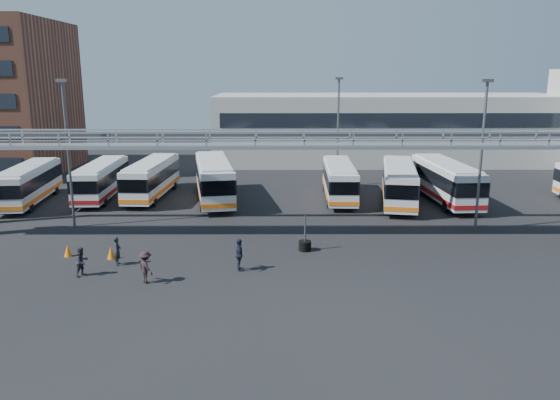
{
  "coord_description": "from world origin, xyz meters",
  "views": [
    {
      "loc": [
        -1.62,
        -29.13,
        10.61
      ],
      "look_at": [
        -1.49,
        6.0,
        2.39
      ],
      "focal_mm": 35.0,
      "sensor_mm": 36.0,
      "label": 1
    }
  ],
  "objects_px": {
    "bus_7": "(445,180)",
    "bus_3": "(214,178)",
    "bus_0": "(29,183)",
    "pedestrian_d": "(239,255)",
    "cone_right": "(111,253)",
    "pedestrian_b": "(82,262)",
    "tire_stack": "(305,245)",
    "light_pole_back": "(338,126)",
    "bus_1": "(101,179)",
    "light_pole_mid": "(482,148)",
    "bus_2": "(152,177)",
    "bus_5": "(339,179)",
    "cone_left": "(68,250)",
    "pedestrian_c": "(146,267)",
    "pedestrian_a": "(117,251)",
    "bus_6": "(399,182)",
    "light_pole_left": "(68,146)"
  },
  "relations": [
    {
      "from": "bus_7",
      "to": "bus_3",
      "type": "bearing_deg",
      "value": 174.9
    },
    {
      "from": "bus_0",
      "to": "pedestrian_d",
      "type": "height_order",
      "value": "bus_0"
    },
    {
      "from": "cone_right",
      "to": "pedestrian_b",
      "type": "bearing_deg",
      "value": -104.48
    },
    {
      "from": "tire_stack",
      "to": "light_pole_back",
      "type": "bearing_deg",
      "value": 78.4
    },
    {
      "from": "light_pole_back",
      "to": "bus_1",
      "type": "height_order",
      "value": "light_pole_back"
    },
    {
      "from": "bus_3",
      "to": "bus_0",
      "type": "bearing_deg",
      "value": 173.43
    },
    {
      "from": "light_pole_back",
      "to": "pedestrian_d",
      "type": "height_order",
      "value": "light_pole_back"
    },
    {
      "from": "light_pole_mid",
      "to": "tire_stack",
      "type": "distance_m",
      "value": 13.83
    },
    {
      "from": "bus_0",
      "to": "bus_1",
      "type": "relative_size",
      "value": 1.04
    },
    {
      "from": "light_pole_mid",
      "to": "bus_2",
      "type": "height_order",
      "value": "light_pole_mid"
    },
    {
      "from": "light_pole_back",
      "to": "bus_5",
      "type": "relative_size",
      "value": 0.99
    },
    {
      "from": "light_pole_mid",
      "to": "bus_3",
      "type": "bearing_deg",
      "value": 154.56
    },
    {
      "from": "bus_0",
      "to": "bus_5",
      "type": "xyz_separation_m",
      "value": [
        25.85,
        1.49,
        -0.02
      ]
    },
    {
      "from": "bus_3",
      "to": "cone_left",
      "type": "height_order",
      "value": "bus_3"
    },
    {
      "from": "bus_1",
      "to": "pedestrian_c",
      "type": "relative_size",
      "value": 5.98
    },
    {
      "from": "light_pole_back",
      "to": "pedestrian_a",
      "type": "relative_size",
      "value": 6.21
    },
    {
      "from": "bus_3",
      "to": "pedestrian_d",
      "type": "xyz_separation_m",
      "value": [
        3.28,
        -16.87,
        -1.03
      ]
    },
    {
      "from": "light_pole_mid",
      "to": "tire_stack",
      "type": "height_order",
      "value": "light_pole_mid"
    },
    {
      "from": "bus_6",
      "to": "bus_0",
      "type": "bearing_deg",
      "value": -170.35
    },
    {
      "from": "pedestrian_b",
      "to": "pedestrian_d",
      "type": "height_order",
      "value": "pedestrian_d"
    },
    {
      "from": "pedestrian_a",
      "to": "bus_7",
      "type": "bearing_deg",
      "value": -61.98
    },
    {
      "from": "pedestrian_a",
      "to": "tire_stack",
      "type": "xyz_separation_m",
      "value": [
        10.71,
        2.47,
        -0.45
      ]
    },
    {
      "from": "light_pole_back",
      "to": "cone_left",
      "type": "distance_m",
      "value": 27.76
    },
    {
      "from": "bus_7",
      "to": "bus_6",
      "type": "bearing_deg",
      "value": -174.95
    },
    {
      "from": "pedestrian_a",
      "to": "cone_left",
      "type": "height_order",
      "value": "pedestrian_a"
    },
    {
      "from": "bus_0",
      "to": "bus_7",
      "type": "height_order",
      "value": "bus_7"
    },
    {
      "from": "bus_1",
      "to": "bus_2",
      "type": "xyz_separation_m",
      "value": [
        4.25,
        0.36,
        0.06
      ]
    },
    {
      "from": "light_pole_back",
      "to": "pedestrian_d",
      "type": "bearing_deg",
      "value": -108.73
    },
    {
      "from": "pedestrian_d",
      "to": "pedestrian_b",
      "type": "bearing_deg",
      "value": 84.19
    },
    {
      "from": "light_pole_mid",
      "to": "bus_1",
      "type": "distance_m",
      "value": 30.79
    },
    {
      "from": "light_pole_back",
      "to": "bus_6",
      "type": "distance_m",
      "value": 9.21
    },
    {
      "from": "light_pole_left",
      "to": "bus_7",
      "type": "relative_size",
      "value": 0.91
    },
    {
      "from": "cone_right",
      "to": "pedestrian_c",
      "type": "bearing_deg",
      "value": -51.82
    },
    {
      "from": "bus_5",
      "to": "pedestrian_c",
      "type": "xyz_separation_m",
      "value": [
        -12.06,
        -19.19,
        -0.87
      ]
    },
    {
      "from": "bus_7",
      "to": "pedestrian_a",
      "type": "relative_size",
      "value": 6.85
    },
    {
      "from": "pedestrian_c",
      "to": "pedestrian_d",
      "type": "relative_size",
      "value": 0.94
    },
    {
      "from": "pedestrian_a",
      "to": "tire_stack",
      "type": "relative_size",
      "value": 0.75
    },
    {
      "from": "bus_2",
      "to": "pedestrian_a",
      "type": "height_order",
      "value": "bus_2"
    },
    {
      "from": "bus_0",
      "to": "bus_3",
      "type": "relative_size",
      "value": 0.89
    },
    {
      "from": "light_pole_left",
      "to": "pedestrian_c",
      "type": "bearing_deg",
      "value": -54.42
    },
    {
      "from": "bus_7",
      "to": "pedestrian_c",
      "type": "distance_m",
      "value": 27.56
    },
    {
      "from": "bus_7",
      "to": "pedestrian_a",
      "type": "xyz_separation_m",
      "value": [
        -23.05,
        -15.32,
        -1.05
      ]
    },
    {
      "from": "pedestrian_d",
      "to": "pedestrian_a",
      "type": "bearing_deg",
      "value": 71.07
    },
    {
      "from": "light_pole_mid",
      "to": "bus_6",
      "type": "distance_m",
      "value": 9.52
    },
    {
      "from": "bus_7",
      "to": "cone_left",
      "type": "distance_m",
      "value": 29.88
    },
    {
      "from": "bus_6",
      "to": "light_pole_left",
      "type": "bearing_deg",
      "value": -154.14
    },
    {
      "from": "bus_6",
      "to": "cone_right",
      "type": "distance_m",
      "value": 24.08
    },
    {
      "from": "light_pole_left",
      "to": "bus_0",
      "type": "relative_size",
      "value": 0.97
    },
    {
      "from": "bus_7",
      "to": "pedestrian_d",
      "type": "xyz_separation_m",
      "value": [
        -16.1,
        -16.3,
        -0.96
      ]
    },
    {
      "from": "bus_3",
      "to": "bus_7",
      "type": "height_order",
      "value": "bus_3"
    }
  ]
}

